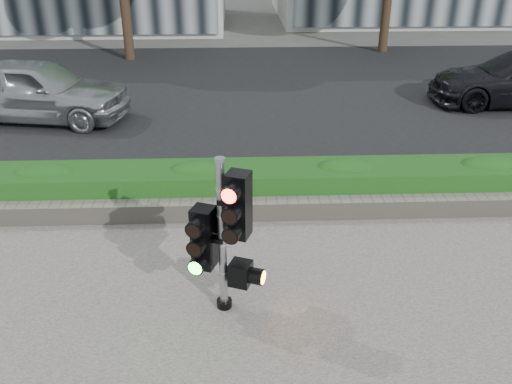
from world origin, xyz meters
TOP-DOWN VIEW (x-y plane):
  - ground at (0.00, 0.00)m, footprint 120.00×120.00m
  - road at (0.00, 10.00)m, footprint 60.00×13.00m
  - curb at (0.00, 3.15)m, footprint 60.00×0.25m
  - stone_wall at (0.00, 1.90)m, footprint 12.00×0.32m
  - hedge at (0.00, 2.55)m, footprint 12.00×1.00m
  - traffic_signal at (-0.67, -0.55)m, footprint 0.82×0.68m
  - car_silver at (-5.66, 7.48)m, footprint 4.99×2.71m

SIDE VIEW (x-z plane):
  - ground at x=0.00m, z-range 0.00..0.00m
  - road at x=0.00m, z-range 0.00..0.02m
  - curb at x=0.00m, z-range 0.00..0.12m
  - stone_wall at x=0.00m, z-range 0.03..0.37m
  - hedge at x=0.00m, z-range 0.03..0.71m
  - car_silver at x=-5.66m, z-range 0.02..1.63m
  - traffic_signal at x=-0.67m, z-range 0.15..2.35m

